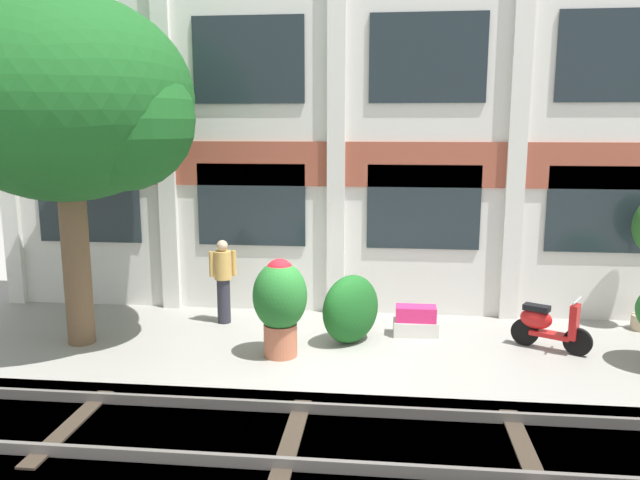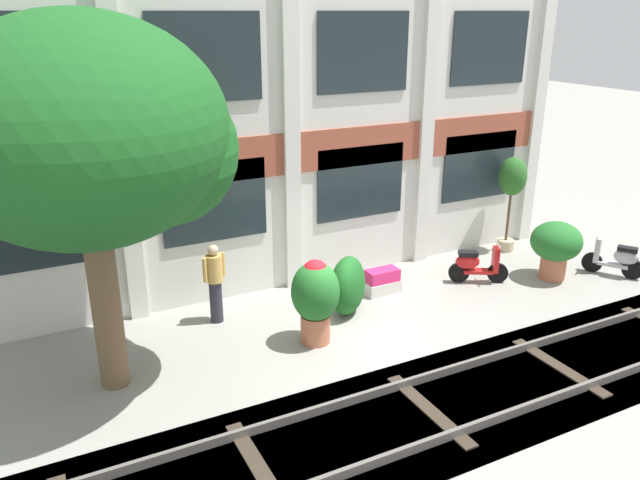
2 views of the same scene
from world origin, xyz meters
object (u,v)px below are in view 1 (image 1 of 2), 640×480
(broadleaf_tree, at_px, (65,106))
(scooter_second_parked, at_px, (547,325))
(potted_plant_square_trough, at_px, (416,321))
(potted_plant_stone_basin, at_px, (280,300))
(resident_by_doorway, at_px, (223,279))
(topiary_hedge, at_px, (351,309))

(broadleaf_tree, distance_m, scooter_second_parked, 9.11)
(potted_plant_square_trough, relative_size, potted_plant_stone_basin, 0.50)
(potted_plant_square_trough, xyz_separation_m, resident_by_doorway, (-3.76, 0.36, 0.63))
(potted_plant_square_trough, height_order, potted_plant_stone_basin, potted_plant_stone_basin)
(resident_by_doorway, bearing_deg, scooter_second_parked, 63.56)
(potted_plant_stone_basin, relative_size, scooter_second_parked, 1.35)
(broadleaf_tree, relative_size, scooter_second_parked, 4.86)
(scooter_second_parked, bearing_deg, potted_plant_stone_basin, -140.96)
(scooter_second_parked, bearing_deg, topiary_hedge, -150.70)
(resident_by_doorway, bearing_deg, broadleaf_tree, -76.33)
(potted_plant_square_trough, xyz_separation_m, scooter_second_parked, (2.25, -0.51, 0.17))
(scooter_second_parked, relative_size, resident_by_doorway, 0.75)
(broadleaf_tree, relative_size, topiary_hedge, 4.87)
(broadleaf_tree, bearing_deg, potted_plant_square_trough, 9.90)
(potted_plant_stone_basin, bearing_deg, resident_by_doorway, 130.41)
(broadleaf_tree, distance_m, potted_plant_stone_basin, 4.90)
(potted_plant_square_trough, distance_m, scooter_second_parked, 2.31)
(broadleaf_tree, height_order, scooter_second_parked, broadleaf_tree)
(potted_plant_stone_basin, bearing_deg, potted_plant_square_trough, 29.37)
(resident_by_doorway, relative_size, topiary_hedge, 1.34)
(potted_plant_square_trough, relative_size, scooter_second_parked, 0.67)
(broadleaf_tree, xyz_separation_m, scooter_second_parked, (8.28, 0.55, -3.76))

